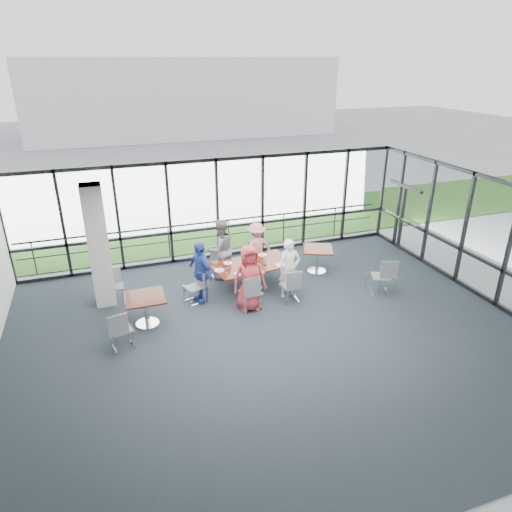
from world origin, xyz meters
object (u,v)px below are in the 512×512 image
object	(u,v)px
chair_spare_la	(121,329)
chair_main_fl	(218,263)
diner_near_right	(290,269)
chair_main_nr	(291,286)
diner_far_left	(221,249)
side_table_left	(145,301)
main_table	(252,267)
chair_spare_lb	(115,286)
structural_column	(99,247)
chair_main_nl	(251,292)
chair_spare_r	(381,276)
diner_near_left	(249,278)
side_table_right	(318,252)
chair_main_end	(194,287)
chair_main_fr	(255,257)
diner_end	(200,272)
diner_far_right	(257,247)

from	to	relation	value
chair_spare_la	chair_main_fl	bearing A→B (deg)	29.97
diner_near_right	chair_main_nr	xyz separation A→B (m)	(-0.08, -0.28, -0.36)
diner_far_left	side_table_left	bearing A→B (deg)	24.42
main_table	chair_spare_lb	distance (m)	3.69
structural_column	diner_far_left	xyz separation A→B (m)	(3.26, 0.44, -0.70)
structural_column	main_table	bearing A→B (deg)	-6.81
main_table	chair_main_nl	bearing A→B (deg)	-118.75
chair_main_nr	structural_column	bearing A→B (deg)	164.41
diner_near_right	chair_spare_r	world-z (taller)	diner_near_right
diner_near_left	diner_far_left	world-z (taller)	diner_far_left
chair_main_nl	diner_far_left	bearing A→B (deg)	88.42
diner_near_right	chair_main_nr	size ratio (longest dim) A/B	1.79
main_table	side_table_right	size ratio (longest dim) A/B	2.05
side_table_right	chair_spare_lb	bearing A→B (deg)	179.00
chair_main_nl	structural_column	bearing A→B (deg)	147.55
chair_main_nl	chair_main_end	world-z (taller)	chair_main_nl
chair_main_fr	chair_spare_lb	distance (m)	4.16
diner_end	diner_far_right	bearing A→B (deg)	102.25
chair_main_fl	chair_spare_lb	size ratio (longest dim) A/B	0.98
diner_near_left	diner_far_right	world-z (taller)	diner_near_left
chair_spare_lb	chair_spare_la	bearing A→B (deg)	93.58
diner_far_right	chair_spare_r	size ratio (longest dim) A/B	1.54
diner_near_left	chair_spare_lb	world-z (taller)	diner_near_left
diner_end	chair_main_nr	world-z (taller)	diner_end
diner_far_right	chair_main_nr	bearing A→B (deg)	87.46
chair_spare_lb	chair_spare_r	bearing A→B (deg)	168.13
diner_near_right	diner_far_left	size ratio (longest dim) A/B	0.90
diner_far_right	chair_main_fr	bearing A→B (deg)	-87.96
diner_far_right	chair_main_fr	world-z (taller)	diner_far_right
diner_near_left	chair_spare_lb	size ratio (longest dim) A/B	2.03
diner_far_right	chair_spare_la	size ratio (longest dim) A/B	1.66
chair_spare_r	side_table_left	bearing A→B (deg)	-161.60
chair_main_end	chair_spare_la	size ratio (longest dim) A/B	0.92
diner_near_right	chair_main_fl	distance (m)	2.38
chair_main_nr	chair_main_end	bearing A→B (deg)	164.27
structural_column	chair_spare_la	xyz separation A→B (m)	(0.26, -2.22, -1.14)
diner_far_left	chair_main_nr	distance (m)	2.42
diner_near_left	diner_end	bearing A→B (deg)	143.08
structural_column	diner_far_left	world-z (taller)	structural_column
main_table	chair_main_fl	distance (m)	1.29
diner_far_right	chair_main_nr	size ratio (longest dim) A/B	1.68
diner_far_left	chair_main_end	bearing A→B (deg)	34.04
side_table_right	chair_main_nr	distance (m)	2.07
chair_spare_la	diner_near_right	bearing A→B (deg)	-1.03
diner_far_left	diner_end	distance (m)	1.41
structural_column	chair_main_fr	world-z (taller)	structural_column
main_table	chair_spare_lb	size ratio (longest dim) A/B	2.72
diner_end	chair_main_end	bearing A→B (deg)	-103.07
diner_near_left	diner_near_right	world-z (taller)	diner_near_left
diner_far_right	chair_spare_lb	xyz separation A→B (m)	(-4.13, -0.54, -0.33)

